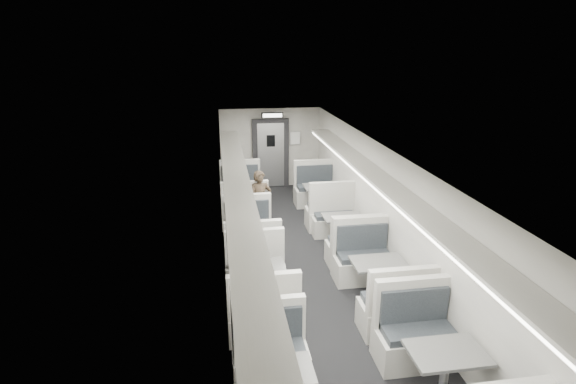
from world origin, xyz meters
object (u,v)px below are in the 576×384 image
object	(u,v)px
exit_sign	(272,115)
vestibule_door	(271,154)
booth_left_c	(259,286)
booth_right_a	(322,200)
booth_right_d	(444,377)
passenger	(260,201)
booth_left_a	(243,199)
booth_right_c	(378,282)
booth_left_b	(251,245)
booth_right_b	(343,232)

from	to	relation	value
exit_sign	vestibule_door	bearing A→B (deg)	90.00
booth_left_c	exit_sign	world-z (taller)	exit_sign
booth_right_a	vestibule_door	distance (m)	2.90
booth_right_d	passenger	bearing A→B (deg)	106.09
booth_left_a	booth_right_c	bearing A→B (deg)	-66.33
booth_right_a	passenger	distance (m)	1.85
booth_left_b	booth_right_c	distance (m)	2.69
booth_right_c	vestibule_door	world-z (taller)	vestibule_door
booth_left_b	booth_right_c	xyz separation A→B (m)	(2.00, -1.79, 0.01)
booth_left_b	booth_left_a	bearing A→B (deg)	90.00
booth_right_c	passenger	distance (m)	3.79
vestibule_door	booth_left_c	bearing A→B (deg)	-98.58
booth_left_a	passenger	bearing A→B (deg)	-73.23
booth_right_a	exit_sign	distance (m)	3.03
booth_left_c	booth_right_c	distance (m)	2.01
booth_left_c	exit_sign	size ratio (longest dim) A/B	3.47
booth_right_c	booth_left_a	bearing A→B (deg)	113.67
booth_right_a	passenger	world-z (taller)	passenger
booth_left_b	passenger	size ratio (longest dim) A/B	1.45
booth_left_a	passenger	distance (m)	1.26
booth_left_a	booth_right_d	distance (m)	7.17
booth_right_a	vestibule_door	bearing A→B (deg)	110.71
booth_left_b	booth_right_d	world-z (taller)	booth_right_d
booth_left_c	exit_sign	bearing A→B (deg)	80.75
passenger	vestibule_door	world-z (taller)	vestibule_door
booth_left_b	booth_left_c	xyz separation A→B (m)	(0.00, -1.62, 0.01)
booth_left_c	vestibule_door	distance (m)	6.74
booth_right_c	booth_right_d	distance (m)	2.32
vestibule_door	booth_left_b	bearing A→B (deg)	-101.29
vestibule_door	booth_right_d	bearing A→B (deg)	-83.74
booth_left_c	booth_right_b	bearing A→B (deg)	45.37
booth_right_d	booth_left_a	bearing A→B (deg)	106.21
passenger	vestibule_door	xyz separation A→B (m)	(0.65, 3.41, 0.31)
booth_left_b	booth_right_c	size ratio (longest dim) A/B	0.97
booth_right_a	booth_right_d	bearing A→B (deg)	-90.00
booth_right_a	booth_left_b	bearing A→B (deg)	-130.21
booth_right_a	exit_sign	bearing A→B (deg)	114.87
booth_left_c	booth_right_b	distance (m)	2.85
booth_left_a	booth_right_b	bearing A→B (deg)	-49.73
booth_left_a	booth_right_b	world-z (taller)	booth_left_a
booth_left_c	booth_right_d	world-z (taller)	booth_right_d
booth_left_a	booth_left_c	distance (m)	4.39
booth_right_d	exit_sign	size ratio (longest dim) A/B	3.55
booth_left_a	booth_left_c	world-z (taller)	booth_left_a
exit_sign	passenger	bearing A→B (deg)	-102.54
booth_right_b	booth_right_d	distance (m)	4.52
booth_left_b	passenger	distance (m)	1.68
booth_right_b	vestibule_door	xyz separation A→B (m)	(-1.00, 4.60, 0.67)
booth_right_a	booth_right_b	bearing A→B (deg)	-90.00
booth_left_b	vestibule_door	bearing A→B (deg)	78.71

